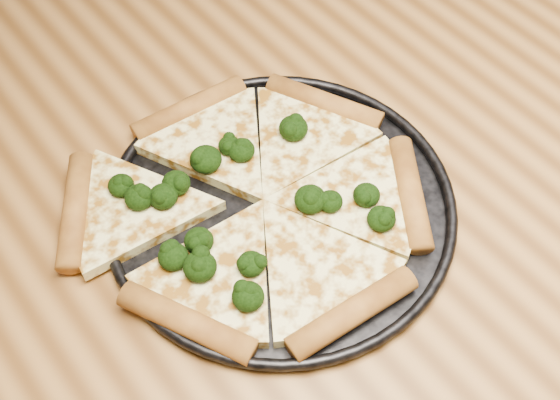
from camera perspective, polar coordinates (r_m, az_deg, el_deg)
ground at (r=1.42m, az=2.94°, el=-14.92°), size 4.00×4.00×0.00m
dining_table at (r=0.83m, az=4.83°, el=1.13°), size 1.20×0.90×0.75m
pizza_pan at (r=0.69m, az=0.00°, el=-0.40°), size 0.34×0.34×0.02m
pizza at (r=0.68m, az=-1.85°, el=-0.09°), size 0.35×0.32×0.02m
broccoli_florets at (r=0.67m, az=-3.50°, el=-0.24°), size 0.20×0.20×0.02m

